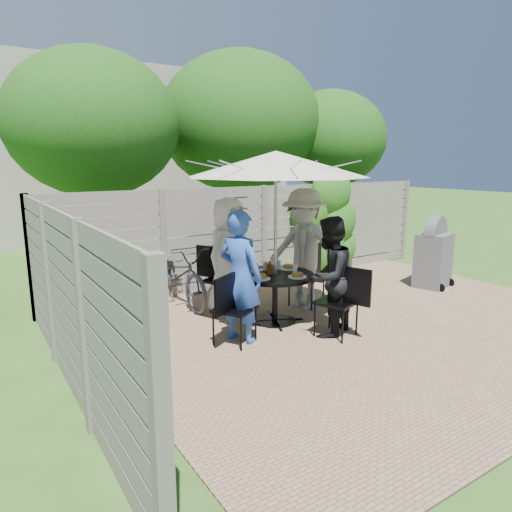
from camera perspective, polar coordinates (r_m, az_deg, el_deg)
backyard_envelope at (r=15.16m, az=-14.68°, el=12.60°), size 60.00×60.00×5.00m
patio_table at (r=6.50m, az=2.39°, el=-4.11°), size 1.45×1.45×0.73m
umbrella at (r=6.25m, az=2.52°, el=11.40°), size 3.26×3.26×2.42m
chair_back at (r=7.10m, az=-4.28°, el=-4.49°), size 0.65×0.76×1.00m
person_back at (r=6.88m, az=-3.45°, el=0.00°), size 1.01×0.85×1.77m
chair_left at (r=5.81m, az=-2.74°, el=-8.36°), size 0.71×0.62×0.95m
person_left at (r=5.75m, az=-2.00°, el=-2.65°), size 0.62×0.73×1.71m
chair_front at (r=6.13m, az=10.10°, el=-7.37°), size 0.60×0.75×0.98m
person_front at (r=6.04m, az=9.09°, el=-2.62°), size 0.95×0.86×1.60m
chair_right at (r=7.37m, az=6.39°, el=-3.99°), size 0.74×0.61×0.97m
person_right at (r=7.10m, az=5.98°, el=0.81°), size 1.11×1.39×1.88m
plate_back at (r=6.63m, az=-0.23°, el=-1.61°), size 0.26×0.26×0.06m
plate_left at (r=6.15m, az=0.62°, el=-2.68°), size 0.26×0.26×0.06m
plate_front at (r=6.26m, az=5.20°, el=-2.46°), size 0.26×0.26×0.06m
plate_right at (r=6.74m, az=4.03°, el=-1.42°), size 0.26×0.26×0.06m
glass_back at (r=6.48m, az=-0.03°, el=-1.51°), size 0.07×0.07×0.14m
glass_front at (r=6.39m, az=4.88°, el=-1.75°), size 0.07×0.07×0.14m
glass_right at (r=6.70m, az=2.83°, el=-1.09°), size 0.07×0.07×0.14m
syrup_jug at (r=6.40m, az=1.74°, el=-1.59°), size 0.09×0.09×0.16m
coffee_cup at (r=6.63m, az=1.26°, el=-1.30°), size 0.08×0.08×0.12m
bicycle at (r=7.47m, az=-9.65°, el=-2.26°), size 0.72×1.91×0.99m
bbq_grill at (r=8.92m, az=21.32°, el=0.11°), size 0.76×0.66×1.33m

